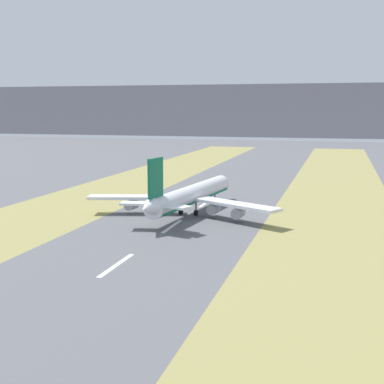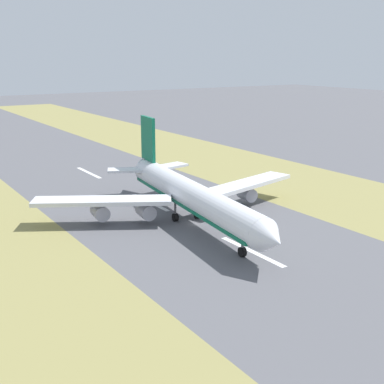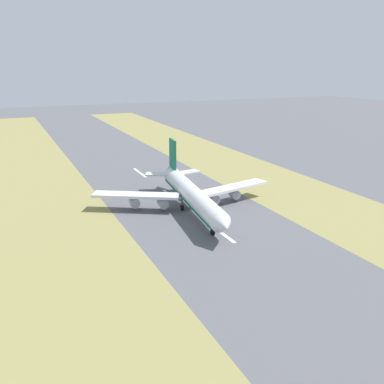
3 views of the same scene
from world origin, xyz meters
TOP-DOWN VIEW (x-y plane):
  - ground_plane at (0.00, 0.00)m, footprint 800.00×800.00m
  - grass_median_west at (-45.00, 0.00)m, footprint 40.00×600.00m
  - centreline_dash_near at (0.00, -60.83)m, footprint 1.20×18.00m
  - centreline_dash_mid at (0.00, -20.83)m, footprint 1.20×18.00m
  - centreline_dash_far at (0.00, 19.17)m, footprint 1.20×18.00m
  - airplane_main_jet at (0.18, -2.72)m, footprint 63.63×67.16m

SIDE VIEW (x-z plane):
  - ground_plane at x=0.00m, z-range 0.00..0.00m
  - grass_median_west at x=-45.00m, z-range 0.00..0.01m
  - centreline_dash_near at x=0.00m, z-range 0.00..0.01m
  - centreline_dash_mid at x=0.00m, z-range 0.00..0.01m
  - centreline_dash_far at x=0.00m, z-range 0.00..0.01m
  - airplane_main_jet at x=0.18m, z-range -4.08..16.12m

